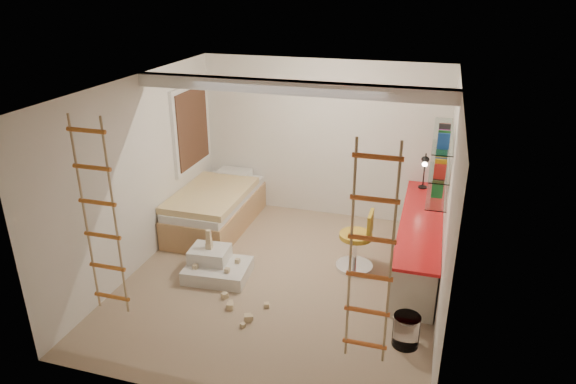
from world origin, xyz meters
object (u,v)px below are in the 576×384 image
(bed, at_px, (216,208))
(play_platform, at_px, (216,266))
(swivel_chair, at_px, (357,248))
(desk, at_px, (419,241))

(bed, relative_size, play_platform, 2.27)
(bed, bearing_deg, play_platform, -66.74)
(bed, height_order, swivel_chair, swivel_chair)
(play_platform, bearing_deg, desk, 21.43)
(bed, bearing_deg, desk, -6.49)
(bed, relative_size, swivel_chair, 2.30)
(bed, distance_m, swivel_chair, 2.48)
(play_platform, bearing_deg, bed, 113.26)
(play_platform, bearing_deg, swivel_chair, 21.91)
(bed, xyz_separation_m, swivel_chair, (2.39, -0.66, -0.01))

